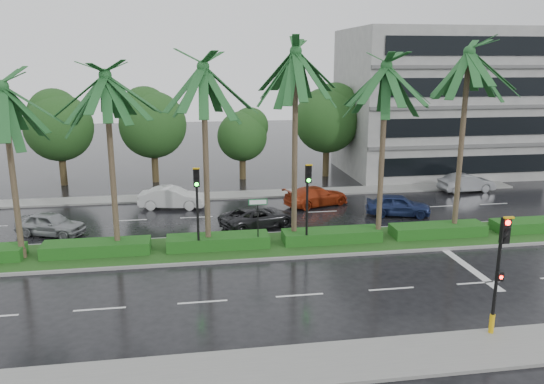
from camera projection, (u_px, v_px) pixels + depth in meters
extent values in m
plane|color=black|center=(279.00, 253.00, 26.76)|extent=(120.00, 120.00, 0.00)
cube|color=slate|center=(333.00, 363.00, 16.97)|extent=(40.00, 2.40, 0.12)
cube|color=slate|center=(251.00, 194.00, 38.24)|extent=(40.00, 2.00, 0.12)
cube|color=gray|center=(276.00, 245.00, 27.70)|extent=(36.00, 4.00, 0.14)
cube|color=#214517|center=(276.00, 244.00, 27.68)|extent=(35.60, 3.70, 0.02)
cube|color=#154A16|center=(97.00, 248.00, 26.23)|extent=(5.20, 1.40, 0.60)
cube|color=#154A16|center=(218.00, 241.00, 27.15)|extent=(5.20, 1.40, 0.60)
cube|color=#154A16|center=(332.00, 235.00, 28.07)|extent=(5.20, 1.40, 0.60)
cube|color=#154A16|center=(438.00, 230.00, 28.98)|extent=(5.20, 1.40, 0.60)
cube|color=#154A16|center=(537.00, 225.00, 29.90)|extent=(5.20, 1.40, 0.60)
cube|color=silver|center=(61.00, 223.00, 31.63)|extent=(2.00, 0.12, 0.01)
cube|color=silver|center=(100.00, 309.00, 20.74)|extent=(2.00, 0.12, 0.01)
cube|color=silver|center=(130.00, 220.00, 32.24)|extent=(2.00, 0.12, 0.01)
cube|color=silver|center=(203.00, 302.00, 21.35)|extent=(2.00, 0.12, 0.01)
cube|color=silver|center=(196.00, 217.00, 32.85)|extent=(2.00, 0.12, 0.01)
cube|color=silver|center=(300.00, 295.00, 21.97)|extent=(2.00, 0.12, 0.01)
cube|color=silver|center=(260.00, 214.00, 33.46)|extent=(2.00, 0.12, 0.01)
cube|color=silver|center=(391.00, 289.00, 22.58)|extent=(2.00, 0.12, 0.01)
cube|color=silver|center=(322.00, 212.00, 34.07)|extent=(2.00, 0.12, 0.01)
cube|color=silver|center=(478.00, 283.00, 23.19)|extent=(2.00, 0.12, 0.01)
cube|color=silver|center=(381.00, 209.00, 34.69)|extent=(2.00, 0.12, 0.01)
cube|color=silver|center=(438.00, 206.00, 35.30)|extent=(2.00, 0.12, 0.01)
cube|color=silver|center=(494.00, 204.00, 35.91)|extent=(2.00, 0.12, 0.01)
cube|color=silver|center=(466.00, 265.00, 25.18)|extent=(0.40, 6.00, 0.01)
cylinder|color=#413425|center=(13.00, 175.00, 24.78)|extent=(0.28, 0.28, 8.18)
cylinder|color=#413425|center=(22.00, 253.00, 25.71)|extent=(0.40, 0.40, 0.44)
cylinder|color=#413425|center=(112.00, 167.00, 25.50)|extent=(0.28, 0.28, 8.65)
cylinder|color=#413425|center=(118.00, 247.00, 26.50)|extent=(0.40, 0.40, 0.44)
cylinder|color=#413425|center=(206.00, 161.00, 25.95)|extent=(0.28, 0.28, 9.04)
cylinder|color=#413425|center=(208.00, 244.00, 26.99)|extent=(0.40, 0.40, 0.44)
cylinder|color=#413425|center=(295.00, 150.00, 26.84)|extent=(0.28, 0.28, 9.76)
cylinder|color=#413425|center=(294.00, 238.00, 27.97)|extent=(0.40, 0.40, 0.44)
cylinder|color=#413425|center=(382.00, 156.00, 27.23)|extent=(0.28, 0.28, 9.07)
cylinder|color=#413425|center=(378.00, 236.00, 28.28)|extent=(0.40, 0.40, 0.44)
cylinder|color=#413425|center=(461.00, 146.00, 28.12)|extent=(0.28, 0.28, 9.76)
cylinder|color=#413425|center=(454.00, 230.00, 29.25)|extent=(0.40, 0.40, 0.44)
cylinder|color=black|center=(496.00, 288.00, 18.32)|extent=(0.12, 0.12, 3.40)
cube|color=black|center=(505.00, 230.00, 17.63)|extent=(0.30, 0.18, 0.90)
cube|color=gold|center=(509.00, 218.00, 17.40)|extent=(0.34, 0.12, 0.06)
cylinder|color=#FF0C05|center=(508.00, 223.00, 17.46)|extent=(0.18, 0.04, 0.18)
cylinder|color=black|center=(507.00, 231.00, 17.54)|extent=(0.18, 0.04, 0.18)
cylinder|color=black|center=(506.00, 240.00, 17.61)|extent=(0.18, 0.04, 0.18)
cylinder|color=gold|center=(492.00, 323.00, 18.65)|extent=(0.18, 0.18, 0.70)
cube|color=black|center=(500.00, 276.00, 18.05)|extent=(0.22, 0.16, 0.32)
cylinder|color=#FF0C05|center=(501.00, 277.00, 17.96)|extent=(0.12, 0.03, 0.12)
cylinder|color=black|center=(198.00, 220.00, 26.08)|extent=(0.12, 0.12, 3.40)
cube|color=black|center=(196.00, 178.00, 25.39)|extent=(0.30, 0.18, 0.90)
cube|color=gold|center=(196.00, 168.00, 25.16)|extent=(0.34, 0.12, 0.06)
cylinder|color=black|center=(196.00, 172.00, 25.22)|extent=(0.18, 0.04, 0.18)
cylinder|color=black|center=(196.00, 178.00, 25.29)|extent=(0.18, 0.04, 0.18)
cylinder|color=#0CE519|center=(197.00, 184.00, 25.36)|extent=(0.18, 0.04, 0.18)
cylinder|color=black|center=(307.00, 215.00, 26.92)|extent=(0.12, 0.12, 3.40)
cube|color=black|center=(308.00, 174.00, 26.23)|extent=(0.30, 0.18, 0.90)
cube|color=gold|center=(309.00, 165.00, 26.00)|extent=(0.34, 0.12, 0.06)
cylinder|color=black|center=(309.00, 168.00, 26.06)|extent=(0.18, 0.04, 0.18)
cylinder|color=black|center=(309.00, 174.00, 26.13)|extent=(0.18, 0.04, 0.18)
cylinder|color=#0CE519|center=(309.00, 180.00, 26.21)|extent=(0.18, 0.04, 0.18)
cylinder|color=black|center=(258.00, 224.00, 26.73)|extent=(0.06, 0.06, 2.60)
cube|color=#0C5926|center=(258.00, 202.00, 26.43)|extent=(0.95, 0.04, 0.30)
cube|color=white|center=(258.00, 202.00, 26.40)|extent=(0.85, 0.01, 0.22)
cylinder|color=#392F1A|center=(63.00, 169.00, 41.08)|extent=(0.52, 0.52, 2.50)
sphere|color=#193714|center=(59.00, 127.00, 40.29)|extent=(5.15, 5.15, 5.15)
sphere|color=#193714|center=(59.00, 114.00, 40.34)|extent=(3.86, 3.86, 3.86)
cylinder|color=#392F1A|center=(155.00, 166.00, 42.15)|extent=(0.52, 0.52, 2.54)
sphere|color=#193714|center=(153.00, 125.00, 41.35)|extent=(5.22, 5.22, 5.22)
sphere|color=#193714|center=(152.00, 111.00, 41.39)|extent=(3.92, 3.92, 3.92)
cylinder|color=#392F1A|center=(243.00, 167.00, 43.29)|extent=(0.52, 0.52, 1.95)
sphere|color=#193714|center=(242.00, 136.00, 42.67)|extent=(4.02, 4.02, 4.02)
sphere|color=#193714|center=(242.00, 126.00, 42.77)|extent=(3.02, 3.02, 3.02)
cylinder|color=#392F1A|center=(326.00, 161.00, 44.28)|extent=(0.52, 0.52, 2.60)
sphere|color=#193714|center=(327.00, 120.00, 43.46)|extent=(5.35, 5.35, 5.35)
sphere|color=#193714|center=(326.00, 107.00, 43.50)|extent=(4.01, 4.01, 4.01)
cylinder|color=#392F1A|center=(405.00, 159.00, 45.36)|extent=(0.52, 0.52, 2.50)
sphere|color=#193714|center=(407.00, 121.00, 44.58)|extent=(5.14, 5.14, 5.14)
sphere|color=#193714|center=(407.00, 109.00, 44.62)|extent=(3.85, 3.85, 3.85)
cube|color=gray|center=(440.00, 102.00, 45.15)|extent=(16.00, 10.00, 12.00)
imported|color=gray|center=(50.00, 224.00, 29.38)|extent=(2.89, 4.15, 1.31)
imported|color=silver|center=(172.00, 198.00, 34.78)|extent=(2.16, 4.47, 1.41)
imported|color=#242427|center=(258.00, 217.00, 30.74)|extent=(3.60, 4.92, 1.24)
imported|color=#982C10|center=(316.00, 196.00, 35.39)|extent=(3.26, 4.85, 1.30)
imported|color=navy|center=(398.00, 205.00, 33.11)|extent=(2.62, 4.26, 1.35)
imported|color=slate|center=(466.00, 183.00, 39.08)|extent=(1.73, 4.18, 1.34)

